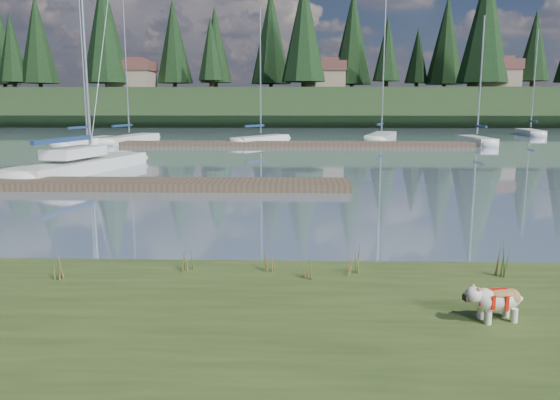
{
  "coord_description": "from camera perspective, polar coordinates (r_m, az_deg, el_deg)",
  "views": [
    {
      "loc": [
        2.03,
        -10.81,
        3.08
      ],
      "look_at": [
        1.73,
        -0.5,
        1.26
      ],
      "focal_mm": 35.0,
      "sensor_mm": 36.0,
      "label": 1
    }
  ],
  "objects": [
    {
      "name": "sailboat_bg_1",
      "position": [
        46.99,
        -15.02,
        6.3
      ],
      "size": [
        3.34,
        8.69,
        12.66
      ],
      "rotation": [
        0.0,
        0.0,
        1.37
      ],
      "color": "white",
      "rests_on": "ground"
    },
    {
      "name": "conifer_4",
      "position": [
        77.47,
        2.51,
        17.42
      ],
      "size": [
        6.16,
        6.16,
        15.1
      ],
      "color": "#382619",
      "rests_on": "ridge"
    },
    {
      "name": "conifer_1",
      "position": [
        92.34,
        -26.24,
        14.1
      ],
      "size": [
        4.4,
        4.4,
        11.3
      ],
      "color": "#382619",
      "rests_on": "ridge"
    },
    {
      "name": "sailboat_bg_4",
      "position": [
        45.83,
        19.65,
        5.98
      ],
      "size": [
        1.38,
        6.52,
        9.75
      ],
      "rotation": [
        0.0,
        0.0,
        1.58
      ],
      "color": "white",
      "rests_on": "ground"
    },
    {
      "name": "house_2",
      "position": [
        84.67,
        21.48,
        12.19
      ],
      "size": [
        6.3,
        5.3,
        4.65
      ],
      "color": "gray",
      "rests_on": "ridge"
    },
    {
      "name": "weed_3",
      "position": [
        9.36,
        -22.32,
        -6.41
      ],
      "size": [
        0.17,
        0.14,
        0.49
      ],
      "color": "#475B23",
      "rests_on": "bank"
    },
    {
      "name": "ground",
      "position": [
        40.98,
        -1.16,
        5.69
      ],
      "size": [
        200.0,
        200.0,
        0.0
      ],
      "primitive_type": "plane",
      "color": "gray",
      "rests_on": "ground"
    },
    {
      "name": "mud_lip",
      "position": [
        9.9,
        -10.33,
        -7.86
      ],
      "size": [
        60.0,
        0.5,
        0.14
      ],
      "primitive_type": "cube",
      "color": "#33281C",
      "rests_on": "ground"
    },
    {
      "name": "ridge",
      "position": [
        83.84,
        0.3,
        9.6
      ],
      "size": [
        200.0,
        20.0,
        5.0
      ],
      "primitive_type": "cube",
      "color": "#1D3017",
      "rests_on": "ground"
    },
    {
      "name": "dock_far",
      "position": [
        40.91,
        1.65,
        5.89
      ],
      "size": [
        26.0,
        2.2,
        0.3
      ],
      "primitive_type": "cube",
      "color": "#4C3D2C",
      "rests_on": "ground"
    },
    {
      "name": "bulldog",
      "position": [
        7.55,
        21.7,
        -9.54
      ],
      "size": [
        0.8,
        0.42,
        0.47
      ],
      "rotation": [
        0.0,
        0.0,
        3.35
      ],
      "color": "silver",
      "rests_on": "bank"
    },
    {
      "name": "house_1",
      "position": [
        82.01,
        4.58,
        12.93
      ],
      "size": [
        6.3,
        5.3,
        4.65
      ],
      "color": "gray",
      "rests_on": "ridge"
    },
    {
      "name": "conifer_3",
      "position": [
        84.13,
        -6.8,
        15.84
      ],
      "size": [
        4.84,
        4.84,
        12.25
      ],
      "color": "#382619",
      "rests_on": "ridge"
    },
    {
      "name": "weed_0",
      "position": [
        9.22,
        -9.68,
        -5.96
      ],
      "size": [
        0.17,
        0.14,
        0.52
      ],
      "color": "#475B23",
      "rests_on": "bank"
    },
    {
      "name": "sailboat_main",
      "position": [
        27.16,
        -19.18,
        3.83
      ],
      "size": [
        3.96,
        9.89,
        13.88
      ],
      "rotation": [
        0.0,
        0.0,
        1.35
      ],
      "color": "white",
      "rests_on": "ground"
    },
    {
      "name": "conifer_6",
      "position": [
        83.69,
        20.68,
        16.87
      ],
      "size": [
        7.04,
        7.04,
        17.0
      ],
      "color": "#382619",
      "rests_on": "ridge"
    },
    {
      "name": "house_0",
      "position": [
        84.41,
        -15.23,
        12.53
      ],
      "size": [
        6.3,
        5.3,
        4.65
      ],
      "color": "gray",
      "rests_on": "ridge"
    },
    {
      "name": "sailboat_bg_5",
      "position": [
        60.88,
        24.54,
        6.51
      ],
      "size": [
        2.51,
        7.35,
        10.4
      ],
      "rotation": [
        0.0,
        0.0,
        1.42
      ],
      "color": "white",
      "rests_on": "ground"
    },
    {
      "name": "conifer_2",
      "position": [
        83.97,
        -17.88,
        16.69
      ],
      "size": [
        6.6,
        6.6,
        16.05
      ],
      "color": "#382619",
      "rests_on": "ridge"
    },
    {
      "name": "sailboat_bg_2",
      "position": [
        44.27,
        -1.55,
        6.44
      ],
      "size": [
        4.88,
        6.64,
        10.6
      ],
      "rotation": [
        0.0,
        0.0,
        1.01
      ],
      "color": "white",
      "rests_on": "ground"
    },
    {
      "name": "weed_1",
      "position": [
        9.07,
        -1.01,
        -6.35
      ],
      "size": [
        0.17,
        0.14,
        0.42
      ],
      "color": "#475B23",
      "rests_on": "bank"
    },
    {
      "name": "sailboat_bg_0",
      "position": [
        44.0,
        -19.0,
        5.87
      ],
      "size": [
        2.98,
        7.95,
        11.33
      ],
      "rotation": [
        0.0,
        0.0,
        1.38
      ],
      "color": "white",
      "rests_on": "ground"
    },
    {
      "name": "weed_2",
      "position": [
        8.94,
        7.76,
        -5.74
      ],
      "size": [
        0.17,
        0.14,
        0.76
      ],
      "color": "#475B23",
      "rests_on": "bank"
    },
    {
      "name": "weed_5",
      "position": [
        9.42,
        22.01,
        -5.97
      ],
      "size": [
        0.17,
        0.14,
        0.61
      ],
      "color": "#475B23",
      "rests_on": "bank"
    },
    {
      "name": "weed_4",
      "position": [
        8.71,
        2.58,
        -7.01
      ],
      "size": [
        0.17,
        0.14,
        0.44
      ],
      "color": "#475B23",
      "rests_on": "bank"
    },
    {
      "name": "sailboat_bg_3",
      "position": [
        49.22,
        10.66,
        6.62
      ],
      "size": [
        4.13,
        9.12,
        13.07
      ],
      "rotation": [
        0.0,
        0.0,
        1.3
      ],
      "color": "white",
      "rests_on": "ground"
    },
    {
      "name": "conifer_5",
      "position": [
        82.21,
        11.15,
        15.22
      ],
      "size": [
        3.96,
        3.96,
        10.35
      ],
      "color": "#382619",
      "rests_on": "ridge"
    },
    {
      "name": "dock_near",
      "position": [
        20.91,
        -15.1,
        1.6
      ],
      "size": [
        16.0,
        2.0,
        0.3
      ],
      "primitive_type": "cube",
      "color": "#4C3D2C",
      "rests_on": "ground"
    }
  ]
}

